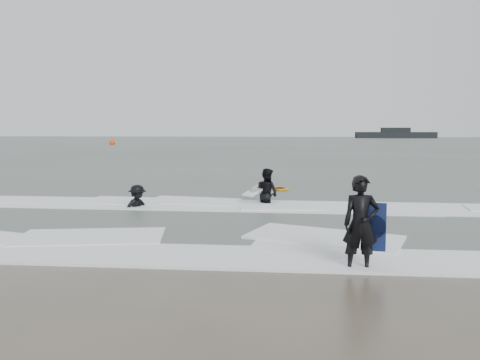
# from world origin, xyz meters

# --- Properties ---
(ground) EXTENTS (320.00, 320.00, 0.00)m
(ground) POSITION_xyz_m (0.00, 0.00, 0.00)
(ground) COLOR brown
(ground) RESTS_ON ground
(sea) EXTENTS (320.00, 320.00, 0.00)m
(sea) POSITION_xyz_m (0.00, 80.00, 0.06)
(sea) COLOR #47544C
(sea) RESTS_ON ground
(surfer_centre) EXTENTS (0.73, 0.51, 1.91)m
(surfer_centre) POSITION_xyz_m (3.07, -1.17, 0.00)
(surfer_centre) COLOR black
(surfer_centre) RESTS_ON ground
(surfer_wading) EXTENTS (1.17, 1.14, 1.90)m
(surfer_wading) POSITION_xyz_m (0.80, 6.83, 0.00)
(surfer_wading) COLOR black
(surfer_wading) RESTS_ON ground
(surfer_breaker) EXTENTS (1.20, 1.25, 1.70)m
(surfer_breaker) POSITION_xyz_m (-3.65, 5.29, 0.00)
(surfer_breaker) COLOR black
(surfer_breaker) RESTS_ON ground
(surfer_right_near) EXTENTS (0.92, 0.88, 1.54)m
(surfer_right_near) POSITION_xyz_m (0.67, 10.93, 0.00)
(surfer_right_near) COLOR black
(surfer_right_near) RESTS_ON ground
(surf_foam) EXTENTS (30.03, 9.06, 0.09)m
(surf_foam) POSITION_xyz_m (0.00, 3.70, 0.04)
(surf_foam) COLOR white
(surf_foam) RESTS_ON ground
(bodyboards) EXTENTS (3.69, 12.29, 1.25)m
(bodyboards) POSITION_xyz_m (1.62, 5.53, 0.50)
(bodyboards) COLOR #0D1840
(bodyboards) RESTS_ON ground
(buoy) EXTENTS (1.00, 1.00, 1.65)m
(buoy) POSITION_xyz_m (-29.95, 69.46, 0.42)
(buoy) COLOR #EB3F0A
(buoy) RESTS_ON ground
(vessel_horizon) EXTENTS (23.83, 4.26, 3.23)m
(vessel_horizon) POSITION_xyz_m (33.28, 138.51, 1.21)
(vessel_horizon) COLOR black
(vessel_horizon) RESTS_ON ground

